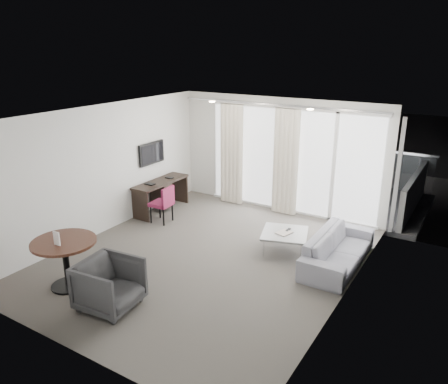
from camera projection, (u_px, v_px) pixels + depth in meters
The scene contains 27 objects.
floor at pixel (207, 258), 7.95m from camera, with size 5.00×6.00×0.00m, color #514C46.
ceiling at pixel (205, 115), 7.12m from camera, with size 5.00×6.00×0.00m, color white.
wall_left at pixel (103, 170), 8.77m from camera, with size 0.00×6.00×2.60m, color silver.
wall_right at pixel (350, 219), 6.29m from camera, with size 0.00×6.00×2.60m, color silver.
wall_front at pixel (63, 260), 5.11m from camera, with size 5.00×0.00×2.60m, color silver.
window_panel at pixel (291, 161), 9.83m from camera, with size 4.00×0.02×2.38m, color white, non-canonical shape.
window_frame at pixel (290, 161), 9.81m from camera, with size 4.10×0.06×2.44m, color white, non-canonical shape.
curtain_left at pixel (232, 155), 10.41m from camera, with size 0.60×0.20×2.38m, color beige, non-canonical shape.
curtain_right at pixel (286, 162), 9.72m from camera, with size 0.60×0.20×2.38m, color beige, non-canonical shape.
curtain_track at pixel (278, 105), 9.44m from camera, with size 4.80×0.04×0.04m, color #B2B2B7, non-canonical shape.
downlight_a at pixel (212, 102), 8.86m from camera, with size 0.12×0.12×0.02m, color #FFE0B2.
downlight_b at pixel (310, 109), 7.82m from camera, with size 0.12×0.12×0.02m, color #FFE0B2.
desk at pixel (161, 196), 10.13m from camera, with size 0.48×1.53×0.72m, color black, non-canonical shape.
tv at pixel (152, 153), 9.91m from camera, with size 0.05×0.80×0.50m, color black, non-canonical shape.
desk_chair at pixel (161, 204), 9.46m from camera, with size 0.45×0.42×0.82m, color maroon, non-canonical shape.
round_table at pixel (66, 264), 6.91m from camera, with size 1.00×1.00×0.80m, color #412116, non-canonical shape.
menu_card at pixel (58, 250), 6.66m from camera, with size 0.12×0.02×0.22m, color white, non-canonical shape.
tub_armchair at pixel (109, 285), 6.35m from camera, with size 0.80×0.82×0.75m, color #303032.
coffee_table at pixel (284, 241), 8.19m from camera, with size 0.82×0.82×0.37m, color gray, non-canonical shape.
remote at pixel (288, 231), 8.22m from camera, with size 0.05×0.15×0.02m, color black, non-canonical shape.
magazine at pixel (284, 234), 8.11m from camera, with size 0.21×0.27×0.02m, color gray, non-canonical shape.
sofa at pixel (338, 249), 7.65m from camera, with size 1.98×0.78×0.58m, color gray.
terrace_slab at pixel (311, 195), 11.45m from camera, with size 5.60×3.00×0.12m, color #4D4D50.
rattan_chair_a at pixel (340, 189), 10.50m from camera, with size 0.55×0.55×0.80m, color brown, non-canonical shape.
rattan_chair_b at pixel (372, 182), 11.08m from camera, with size 0.50×0.50×0.74m, color brown, non-canonical shape.
rattan_table at pixel (339, 196), 10.49m from camera, with size 0.46×0.46×0.46m, color brown, non-canonical shape.
balustrade at pixel (331, 162), 12.44m from camera, with size 5.50×0.06×1.05m, color #B2B2B7, non-canonical shape.
Camera 1 is at (4.01, -5.92, 3.70)m, focal length 35.00 mm.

